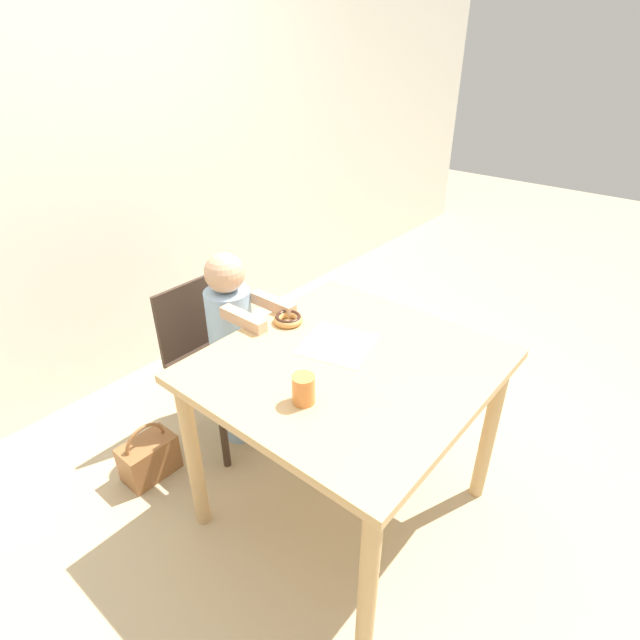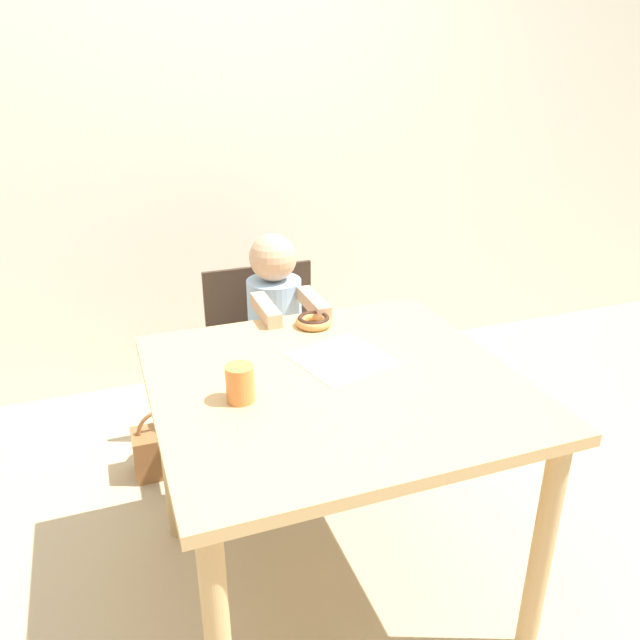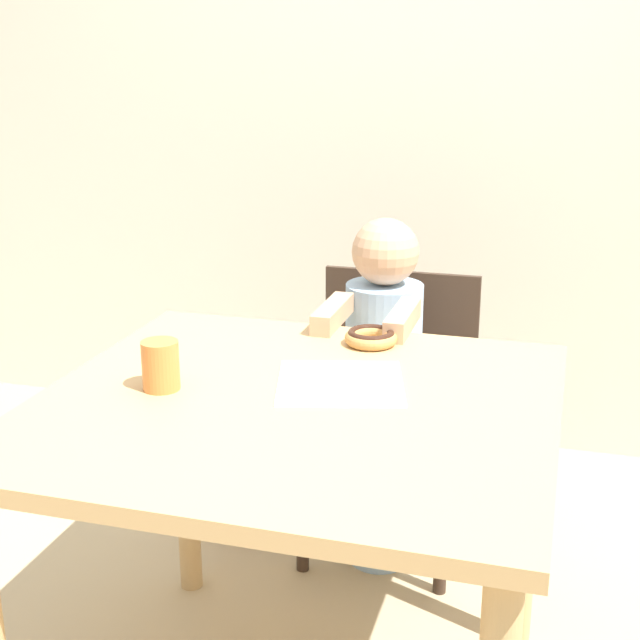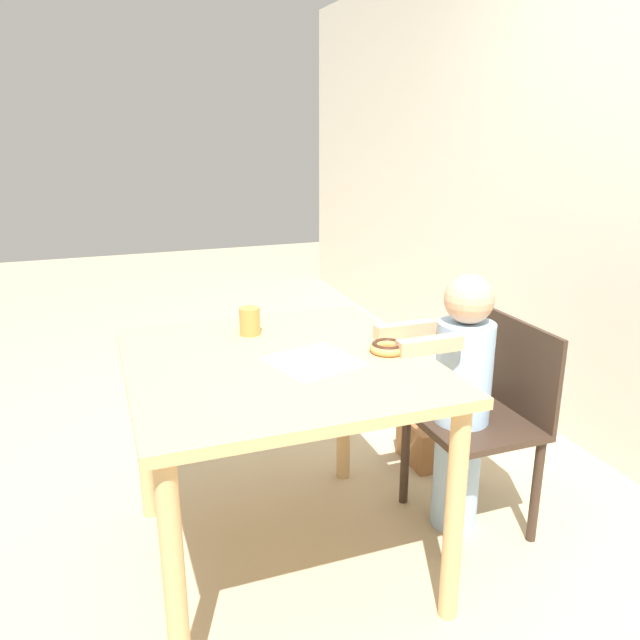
{
  "view_description": "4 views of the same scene",
  "coord_description": "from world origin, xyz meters",
  "px_view_note": "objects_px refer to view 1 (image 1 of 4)",
  "views": [
    {
      "loc": [
        -1.22,
        -0.88,
        1.82
      ],
      "look_at": [
        0.01,
        0.14,
        0.89
      ],
      "focal_mm": 28.0,
      "sensor_mm": 36.0,
      "label": 1
    },
    {
      "loc": [
        -0.57,
        -1.43,
        1.62
      ],
      "look_at": [
        0.01,
        0.14,
        0.89
      ],
      "focal_mm": 35.0,
      "sensor_mm": 36.0,
      "label": 2
    },
    {
      "loc": [
        0.5,
        -1.54,
        1.44
      ],
      "look_at": [
        0.01,
        0.14,
        0.89
      ],
      "focal_mm": 50.0,
      "sensor_mm": 36.0,
      "label": 3
    },
    {
      "loc": [
        1.83,
        -0.53,
        1.5
      ],
      "look_at": [
        0.01,
        0.14,
        0.89
      ],
      "focal_mm": 35.0,
      "sensor_mm": 36.0,
      "label": 4
    }
  ],
  "objects_px": {
    "handbag": "(149,457)",
    "cup": "(304,389)",
    "chair": "(219,355)",
    "child_figure": "(233,348)",
    "donut": "(288,319)"
  },
  "relations": [
    {
      "from": "child_figure",
      "to": "handbag",
      "type": "xyz_separation_m",
      "value": [
        -0.46,
        0.12,
        -0.43
      ]
    },
    {
      "from": "chair",
      "to": "handbag",
      "type": "relative_size",
      "value": 2.75
    },
    {
      "from": "child_figure",
      "to": "cup",
      "type": "xyz_separation_m",
      "value": [
        -0.3,
        -0.71,
        0.29
      ]
    },
    {
      "from": "handbag",
      "to": "cup",
      "type": "height_order",
      "value": "cup"
    },
    {
      "from": "donut",
      "to": "cup",
      "type": "distance_m",
      "value": 0.52
    },
    {
      "from": "chair",
      "to": "child_figure",
      "type": "height_order",
      "value": "child_figure"
    },
    {
      "from": "chair",
      "to": "handbag",
      "type": "distance_m",
      "value": 0.57
    },
    {
      "from": "chair",
      "to": "donut",
      "type": "height_order",
      "value": "donut"
    },
    {
      "from": "donut",
      "to": "cup",
      "type": "height_order",
      "value": "cup"
    },
    {
      "from": "child_figure",
      "to": "donut",
      "type": "xyz_separation_m",
      "value": [
        0.04,
        -0.33,
        0.26
      ]
    },
    {
      "from": "child_figure",
      "to": "donut",
      "type": "bearing_deg",
      "value": -82.98
    },
    {
      "from": "handbag",
      "to": "cup",
      "type": "distance_m",
      "value": 1.11
    },
    {
      "from": "chair",
      "to": "child_figure",
      "type": "bearing_deg",
      "value": -90.0
    },
    {
      "from": "donut",
      "to": "cup",
      "type": "relative_size",
      "value": 1.21
    },
    {
      "from": "chair",
      "to": "child_figure",
      "type": "relative_size",
      "value": 0.8
    }
  ]
}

